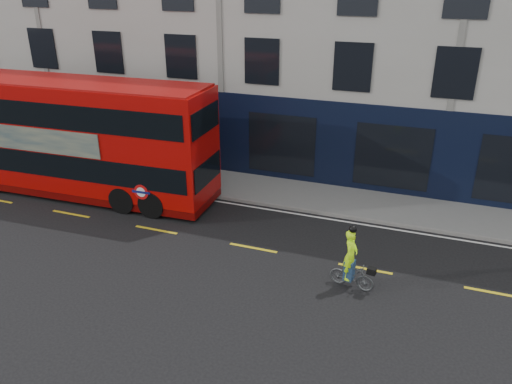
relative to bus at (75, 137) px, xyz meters
The scene contains 8 objects.
ground 6.62m from the bus, 35.54° to the right, with size 120.00×120.00×0.00m, color black.
pavement 6.30m from the bus, 30.73° to the left, with size 60.00×3.00×0.12m, color slate.
kerb 5.75m from the bus, 16.30° to the left, with size 60.00×0.12×0.13m, color slate.
building_terrace 11.71m from the bus, 62.14° to the left, with size 50.00×10.07×15.00m.
road_edge_line 5.71m from the bus, 13.06° to the left, with size 58.00×0.10×0.01m, color silver.
lane_dashes 5.96m from the bus, 22.41° to the right, with size 58.00×0.12×0.01m, color gold, non-canonical shape.
bus is the anchor object (origin of this frame).
cyclist 13.21m from the bus, 14.48° to the right, with size 1.48×0.65×2.17m.
Camera 1 is at (9.47, -13.12, 9.10)m, focal length 35.00 mm.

